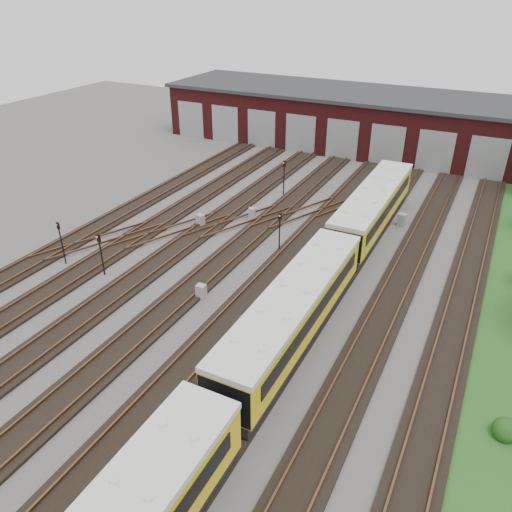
% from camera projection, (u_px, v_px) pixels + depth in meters
% --- Properties ---
extents(ground, '(120.00, 120.00, 0.00)m').
position_uv_depth(ground, '(186.00, 328.00, 29.17)').
color(ground, '#4C4947').
rests_on(ground, ground).
extents(track_network, '(30.40, 70.00, 0.33)m').
position_uv_depth(track_network, '(189.00, 320.00, 29.64)').
color(track_network, black).
rests_on(track_network, ground).
extents(maintenance_shed, '(51.00, 12.50, 6.35)m').
position_uv_depth(maintenance_shed, '(375.00, 121.00, 58.72)').
color(maintenance_shed, '#4D1313').
rests_on(maintenance_shed, ground).
extents(metro_train, '(2.74, 47.12, 3.12)m').
position_uv_depth(metro_train, '(294.00, 312.00, 27.22)').
color(metro_train, black).
rests_on(metro_train, ground).
extents(signal_mast_0, '(0.27, 0.26, 3.24)m').
position_uv_depth(signal_mast_0, '(61.00, 238.00, 34.73)').
color(signal_mast_0, black).
rests_on(signal_mast_0, ground).
extents(signal_mast_1, '(0.31, 0.29, 3.10)m').
position_uv_depth(signal_mast_1, '(100.00, 249.00, 33.43)').
color(signal_mast_1, black).
rests_on(signal_mast_1, ground).
extents(signal_mast_2, '(0.32, 0.30, 3.28)m').
position_uv_depth(signal_mast_2, '(284.00, 173.00, 46.15)').
color(signal_mast_2, black).
rests_on(signal_mast_2, ground).
extents(signal_mast_3, '(0.27, 0.26, 3.06)m').
position_uv_depth(signal_mast_3, '(280.00, 227.00, 36.47)').
color(signal_mast_3, black).
rests_on(signal_mast_3, ground).
extents(relay_cabinet_0, '(0.74, 0.67, 1.02)m').
position_uv_depth(relay_cabinet_0, '(200.00, 220.00, 40.90)').
color(relay_cabinet_0, '#9A9C9E').
rests_on(relay_cabinet_0, ground).
extents(relay_cabinet_1, '(0.71, 0.66, 0.94)m').
position_uv_depth(relay_cabinet_1, '(252.00, 213.00, 42.27)').
color(relay_cabinet_1, '#9A9C9E').
rests_on(relay_cabinet_1, ground).
extents(relay_cabinet_2, '(0.61, 0.51, 0.98)m').
position_uv_depth(relay_cabinet_2, '(201.00, 292.00, 31.64)').
color(relay_cabinet_2, '#9A9C9E').
rests_on(relay_cabinet_2, ground).
extents(relay_cabinet_3, '(0.75, 0.67, 1.07)m').
position_uv_depth(relay_cabinet_3, '(402.00, 220.00, 40.96)').
color(relay_cabinet_3, '#9A9C9E').
rests_on(relay_cabinet_3, ground).
extents(relay_cabinet_4, '(0.78, 0.70, 1.13)m').
position_uv_depth(relay_cabinet_4, '(306.00, 286.00, 32.05)').
color(relay_cabinet_4, '#9A9C9E').
rests_on(relay_cabinet_4, ground).
extents(bush_0, '(1.14, 1.14, 1.14)m').
position_uv_depth(bush_0, '(506.00, 427.00, 21.97)').
color(bush_0, '#164413').
rests_on(bush_0, ground).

